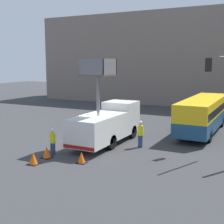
{
  "coord_description": "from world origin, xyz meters",
  "views": [
    {
      "loc": [
        11.35,
        -19.15,
        5.87
      ],
      "look_at": [
        0.84,
        1.49,
        2.24
      ],
      "focal_mm": 50.0,
      "sensor_mm": 36.0,
      "label": 1
    }
  ],
  "objects_px": {
    "utility_truck": "(107,123)",
    "city_bus": "(203,112)",
    "road_worker_near_truck": "(53,142)",
    "traffic_cone_far_side": "(82,158)",
    "traffic_cone_near_truck": "(33,159)",
    "road_worker_directing": "(140,134)",
    "traffic_cone_mid_road": "(47,152)"
  },
  "relations": [
    {
      "from": "road_worker_near_truck",
      "to": "road_worker_directing",
      "type": "height_order",
      "value": "road_worker_directing"
    },
    {
      "from": "traffic_cone_far_side",
      "to": "city_bus",
      "type": "bearing_deg",
      "value": 67.96
    },
    {
      "from": "utility_truck",
      "to": "traffic_cone_mid_road",
      "type": "bearing_deg",
      "value": -109.21
    },
    {
      "from": "city_bus",
      "to": "road_worker_near_truck",
      "type": "relative_size",
      "value": 6.03
    },
    {
      "from": "utility_truck",
      "to": "traffic_cone_far_side",
      "type": "height_order",
      "value": "utility_truck"
    },
    {
      "from": "utility_truck",
      "to": "city_bus",
      "type": "xyz_separation_m",
      "value": [
        5.56,
        7.0,
        0.19
      ]
    },
    {
      "from": "road_worker_directing",
      "to": "traffic_cone_far_side",
      "type": "height_order",
      "value": "road_worker_directing"
    },
    {
      "from": "road_worker_near_truck",
      "to": "traffic_cone_far_side",
      "type": "distance_m",
      "value": 2.71
    },
    {
      "from": "city_bus",
      "to": "traffic_cone_far_side",
      "type": "bearing_deg",
      "value": 150.28
    },
    {
      "from": "road_worker_directing",
      "to": "traffic_cone_near_truck",
      "type": "distance_m",
      "value": 7.61
    },
    {
      "from": "utility_truck",
      "to": "traffic_cone_near_truck",
      "type": "height_order",
      "value": "utility_truck"
    },
    {
      "from": "city_bus",
      "to": "traffic_cone_near_truck",
      "type": "xyz_separation_m",
      "value": [
        -7.15,
        -13.24,
        -1.4
      ]
    },
    {
      "from": "utility_truck",
      "to": "road_worker_near_truck",
      "type": "height_order",
      "value": "utility_truck"
    },
    {
      "from": "utility_truck",
      "to": "traffic_cone_mid_road",
      "type": "height_order",
      "value": "utility_truck"
    },
    {
      "from": "road_worker_near_truck",
      "to": "traffic_cone_near_truck",
      "type": "relative_size",
      "value": 2.42
    },
    {
      "from": "traffic_cone_mid_road",
      "to": "road_worker_near_truck",
      "type": "bearing_deg",
      "value": 96.25
    },
    {
      "from": "city_bus",
      "to": "road_worker_near_truck",
      "type": "bearing_deg",
      "value": 138.98
    },
    {
      "from": "traffic_cone_mid_road",
      "to": "traffic_cone_far_side",
      "type": "distance_m",
      "value": 2.5
    },
    {
      "from": "utility_truck",
      "to": "road_worker_near_truck",
      "type": "distance_m",
      "value": 4.57
    },
    {
      "from": "utility_truck",
      "to": "city_bus",
      "type": "distance_m",
      "value": 8.94
    },
    {
      "from": "road_worker_near_truck",
      "to": "traffic_cone_far_side",
      "type": "xyz_separation_m",
      "value": [
        2.58,
        -0.61,
        -0.55
      ]
    },
    {
      "from": "road_worker_directing",
      "to": "traffic_cone_far_side",
      "type": "xyz_separation_m",
      "value": [
        -1.81,
        -4.83,
        -0.65
      ]
    },
    {
      "from": "road_worker_directing",
      "to": "traffic_cone_far_side",
      "type": "bearing_deg",
      "value": -134.29
    },
    {
      "from": "city_bus",
      "to": "road_worker_near_truck",
      "type": "height_order",
      "value": "city_bus"
    },
    {
      "from": "city_bus",
      "to": "road_worker_near_truck",
      "type": "xyz_separation_m",
      "value": [
        -7.34,
        -11.15,
        -0.88
      ]
    },
    {
      "from": "utility_truck",
      "to": "traffic_cone_near_truck",
      "type": "xyz_separation_m",
      "value": [
        -1.59,
        -6.24,
        -1.22
      ]
    },
    {
      "from": "road_worker_directing",
      "to": "traffic_cone_mid_road",
      "type": "xyz_separation_m",
      "value": [
        -4.31,
        -4.94,
        -0.61
      ]
    },
    {
      "from": "city_bus",
      "to": "traffic_cone_near_truck",
      "type": "relative_size",
      "value": 14.57
    },
    {
      "from": "city_bus",
      "to": "traffic_cone_near_truck",
      "type": "distance_m",
      "value": 15.11
    },
    {
      "from": "city_bus",
      "to": "road_worker_directing",
      "type": "distance_m",
      "value": 7.57
    },
    {
      "from": "city_bus",
      "to": "traffic_cone_mid_road",
      "type": "height_order",
      "value": "city_bus"
    },
    {
      "from": "city_bus",
      "to": "traffic_cone_far_side",
      "type": "relative_size",
      "value": 15.67
    }
  ]
}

